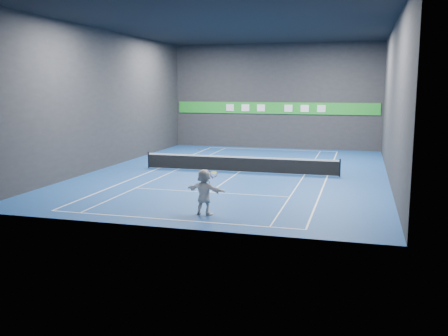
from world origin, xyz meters
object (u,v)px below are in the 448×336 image
(tennis_racket, at_px, (213,176))
(tennis_ball, at_px, (199,149))
(tennis_net, at_px, (239,164))
(player, at_px, (204,192))

(tennis_racket, bearing_deg, tennis_ball, -173.33)
(tennis_net, bearing_deg, tennis_racket, -82.11)
(tennis_ball, height_order, tennis_net, tennis_ball)
(tennis_net, bearing_deg, tennis_ball, -85.18)
(player, relative_size, tennis_ball, 31.44)
(tennis_net, height_order, tennis_racket, tennis_racket)
(player, height_order, tennis_racket, player)
(tennis_net, bearing_deg, player, -84.13)
(player, height_order, tennis_net, player)
(tennis_racket, bearing_deg, player, -172.78)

